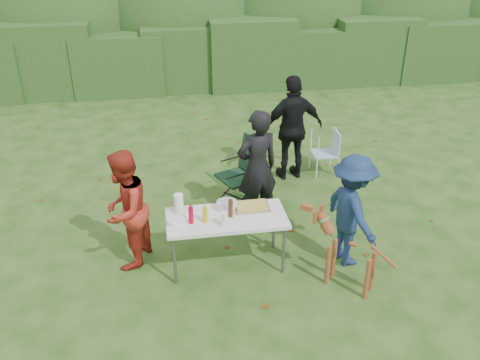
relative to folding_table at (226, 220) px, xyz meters
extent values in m
plane|color=#1E4211|center=(0.03, -0.18, -0.69)|extent=(80.00, 80.00, 0.00)
cube|color=#23471C|center=(0.03, 7.82, 0.16)|extent=(22.00, 1.40, 1.70)
ellipsoid|color=#3D6628|center=(0.03, 9.42, 0.91)|extent=(20.00, 2.60, 3.20)
cube|color=silver|center=(0.00, 0.00, 0.03)|extent=(1.50, 0.70, 0.05)
cylinder|color=slate|center=(-0.68, -0.28, -0.34)|extent=(0.04, 0.04, 0.69)
cylinder|color=slate|center=(0.68, -0.28, -0.34)|extent=(0.04, 0.04, 0.69)
cylinder|color=slate|center=(-0.68, 0.28, -0.34)|extent=(0.04, 0.04, 0.69)
cylinder|color=slate|center=(0.68, 0.28, -0.34)|extent=(0.04, 0.04, 0.69)
imported|color=black|center=(0.59, 1.04, 0.18)|extent=(0.72, 0.58, 1.74)
imported|color=#A2281C|center=(-1.25, 0.27, 0.11)|extent=(0.84, 0.94, 1.58)
imported|color=black|center=(1.46, 2.36, 0.22)|extent=(1.11, 0.58, 1.81)
imported|color=navy|center=(1.58, -0.15, 0.07)|extent=(0.77, 1.08, 1.52)
cube|color=#B7B7BA|center=(0.34, 0.15, 0.06)|extent=(0.45, 0.30, 0.02)
cube|color=gold|center=(0.34, 0.15, 0.09)|extent=(0.40, 0.26, 0.04)
cylinder|color=gold|center=(-0.27, -0.08, 0.15)|extent=(0.06, 0.06, 0.20)
cylinder|color=#B70021|center=(-0.44, -0.08, 0.16)|extent=(0.06, 0.06, 0.22)
cylinder|color=#47230F|center=(0.05, -0.01, 0.17)|extent=(0.06, 0.06, 0.24)
cylinder|color=white|center=(-0.58, 0.19, 0.18)|extent=(0.12, 0.12, 0.26)
cylinder|color=white|center=(-0.05, -0.20, 0.14)|extent=(0.08, 0.08, 0.18)
cylinder|color=silver|center=(0.03, 0.19, 0.10)|extent=(0.26, 0.26, 0.10)
cylinder|color=white|center=(-0.61, -0.05, 0.08)|extent=(0.24, 0.24, 0.05)
camera|label=1|loc=(-0.71, -5.36, 3.38)|focal=38.00mm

